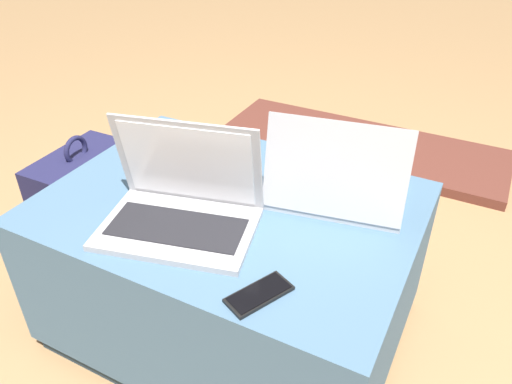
{
  "coord_description": "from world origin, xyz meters",
  "views": [
    {
      "loc": [
        0.56,
        -0.92,
        1.21
      ],
      "look_at": [
        0.1,
        -0.03,
        0.55
      ],
      "focal_mm": 35.0,
      "sensor_mm": 36.0,
      "label": 1
    }
  ],
  "objects_px": {
    "laptop_near": "(182,205)",
    "laptop_far": "(336,185)",
    "cell_phone": "(259,294)",
    "backpack": "(87,211)"
  },
  "relations": [
    {
      "from": "laptop_near",
      "to": "laptop_far",
      "type": "xyz_separation_m",
      "value": [
        0.3,
        0.26,
        -0.0
      ]
    },
    {
      "from": "laptop_far",
      "to": "cell_phone",
      "type": "distance_m",
      "value": 0.4
    },
    {
      "from": "laptop_far",
      "to": "cell_phone",
      "type": "relative_size",
      "value": 2.48
    },
    {
      "from": "laptop_near",
      "to": "cell_phone",
      "type": "bearing_deg",
      "value": -39.45
    },
    {
      "from": "laptop_far",
      "to": "cell_phone",
      "type": "height_order",
      "value": "laptop_far"
    },
    {
      "from": "laptop_near",
      "to": "laptop_far",
      "type": "height_order",
      "value": "laptop_near"
    },
    {
      "from": "laptop_near",
      "to": "cell_phone",
      "type": "distance_m",
      "value": 0.31
    },
    {
      "from": "laptop_near",
      "to": "backpack",
      "type": "height_order",
      "value": "laptop_near"
    },
    {
      "from": "laptop_near",
      "to": "backpack",
      "type": "xyz_separation_m",
      "value": [
        -0.55,
        0.19,
        -0.32
      ]
    },
    {
      "from": "laptop_near",
      "to": "laptop_far",
      "type": "distance_m",
      "value": 0.4
    }
  ]
}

